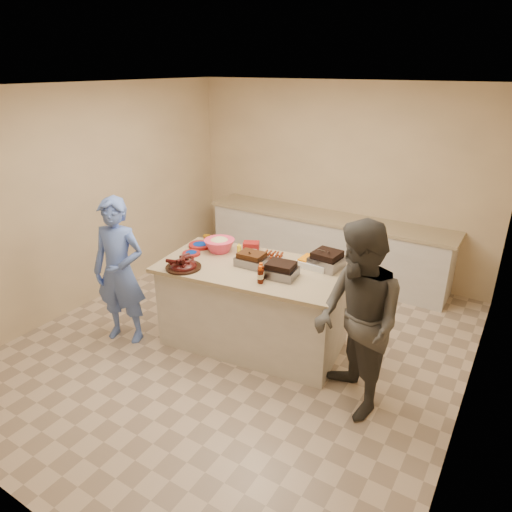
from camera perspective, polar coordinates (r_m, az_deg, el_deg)
The scene contains 20 objects.
room at distance 5.18m, azimuth -1.77°, elevation -10.93°, with size 4.50×5.00×2.70m, color beige, non-canonical shape.
back_counter at distance 6.71m, azimuth 8.60°, elevation 1.34°, with size 3.60×0.64×0.90m, color silver, non-canonical shape.
island at distance 5.21m, azimuth -0.30°, elevation -10.72°, with size 1.97×1.04×0.93m, color silver, non-canonical shape.
rib_platter at distance 4.78m, azimuth -9.04°, elevation -1.49°, with size 0.37×0.37×0.15m, color #3F0C0B, non-canonical shape.
pulled_pork_tray at distance 4.78m, azimuth -0.54°, elevation -1.19°, with size 0.31×0.23×0.09m, color #47230F.
brisket_tray at distance 4.54m, azimuth 3.11°, elevation -2.59°, with size 0.31×0.26×0.09m, color black.
roasting_pan at distance 4.79m, azimuth 8.77°, elevation -1.43°, with size 0.31×0.31×0.12m, color gray.
coleslaw_bowl at distance 5.16m, azimuth -4.57°, elevation 0.61°, with size 0.35×0.35×0.24m, color #F03A5B, non-canonical shape.
sausage_plate at distance 4.92m, azimuth 1.98°, elevation -0.48°, with size 0.27×0.27×0.04m, color silver.
mac_cheese_dish at distance 4.80m, azimuth 7.31°, elevation -1.29°, with size 0.33×0.24×0.09m, color orange.
bbq_bottle_a at distance 4.46m, azimuth 0.61°, elevation -3.06°, with size 0.06×0.06×0.18m, color #3B0E04.
bbq_bottle_b at distance 4.41m, azimuth 0.55°, elevation -3.38°, with size 0.06×0.06×0.18m, color #3B0E04.
mustard_bottle at distance 5.09m, azimuth -2.13°, elevation 0.34°, with size 0.05×0.05×0.13m, color yellow.
sauce_bowl at distance 5.05m, azimuth -0.50°, elevation 0.15°, with size 0.14×0.04×0.14m, color silver.
plate_stack_large at distance 5.31m, azimuth -6.98°, elevation 1.17°, with size 0.27×0.27×0.03m, color maroon.
plate_stack_small at distance 5.10m, azimuth -8.08°, elevation 0.17°, with size 0.20×0.20×0.03m, color maroon.
plastic_cup at distance 5.45m, azimuth -6.14°, elevation 1.76°, with size 0.09×0.08×0.09m, color #9B660E.
basket_stack at distance 5.19m, azimuth -0.61°, elevation 0.82°, with size 0.18×0.13×0.09m, color maroon.
guest_blue at distance 5.51m, azimuth -15.73°, elevation -9.65°, with size 0.60×1.64×0.39m, color #597BDB.
guest_gray at distance 4.49m, azimuth 11.57°, elevation -17.66°, with size 0.85×1.75×0.66m, color #494742.
Camera 1 is at (2.41, -3.58, 2.88)m, focal length 32.00 mm.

